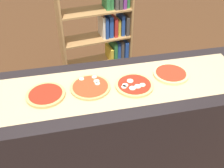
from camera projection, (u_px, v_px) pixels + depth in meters
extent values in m
plane|color=#4C2D19|center=(112.00, 164.00, 2.33)|extent=(12.00, 12.00, 0.00)
cube|color=black|center=(112.00, 130.00, 2.05)|extent=(2.47, 0.70, 0.90)
cube|color=tan|center=(112.00, 86.00, 1.78)|extent=(2.00, 0.49, 0.00)
cylinder|color=tan|center=(46.00, 95.00, 1.69)|extent=(0.26, 0.26, 0.02)
cylinder|color=#AD2314|center=(46.00, 94.00, 1.68)|extent=(0.22, 0.22, 0.00)
cylinder|color=tan|center=(90.00, 87.00, 1.76)|extent=(0.28, 0.28, 0.02)
cylinder|color=red|center=(90.00, 86.00, 1.75)|extent=(0.25, 0.25, 0.00)
cylinder|color=#EFE5CC|center=(82.00, 79.00, 1.81)|extent=(0.04, 0.04, 0.00)
cylinder|color=#EFE5CC|center=(97.00, 81.00, 1.79)|extent=(0.04, 0.04, 0.00)
cylinder|color=#EFE5CC|center=(94.00, 77.00, 1.83)|extent=(0.04, 0.04, 0.00)
cylinder|color=#EFE5CC|center=(97.00, 83.00, 1.77)|extent=(0.04, 0.04, 0.00)
cylinder|color=#DBB26B|center=(134.00, 85.00, 1.77)|extent=(0.27, 0.27, 0.02)
cylinder|color=#AD2314|center=(134.00, 84.00, 1.76)|extent=(0.23, 0.23, 0.00)
cylinder|color=#EFE5CC|center=(130.00, 81.00, 1.78)|extent=(0.05, 0.05, 0.00)
cylinder|color=#EFE5CC|center=(132.00, 88.00, 1.72)|extent=(0.04, 0.04, 0.00)
cylinder|color=#EFE5CC|center=(125.00, 85.00, 1.75)|extent=(0.04, 0.04, 0.00)
cylinder|color=#EFE5CC|center=(143.00, 85.00, 1.75)|extent=(0.04, 0.04, 0.00)
cylinder|color=#EFE5CC|center=(124.00, 87.00, 1.73)|extent=(0.04, 0.04, 0.00)
cylinder|color=#EFE5CC|center=(138.00, 86.00, 1.74)|extent=(0.05, 0.05, 0.00)
cylinder|color=#E5C17F|center=(171.00, 74.00, 1.88)|extent=(0.26, 0.26, 0.02)
cylinder|color=red|center=(171.00, 73.00, 1.87)|extent=(0.22, 0.22, 0.00)
cube|color=#A87A47|center=(127.00, 32.00, 3.02)|extent=(0.06, 0.28, 1.32)
cube|color=#A87A47|center=(62.00, 43.00, 2.81)|extent=(0.06, 0.28, 1.32)
cube|color=#A87A47|center=(98.00, 83.00, 3.31)|extent=(0.80, 0.39, 0.02)
cube|color=#B22823|center=(123.00, 71.00, 3.34)|extent=(0.05, 0.17, 0.19)
cube|color=#B22823|center=(121.00, 70.00, 3.32)|extent=(0.06, 0.24, 0.24)
cube|color=orange|center=(118.00, 71.00, 3.32)|extent=(0.06, 0.17, 0.21)
cube|color=#47423D|center=(115.00, 73.00, 3.31)|extent=(0.07, 0.19, 0.18)
cube|color=#A87A47|center=(97.00, 62.00, 3.11)|extent=(0.80, 0.39, 0.02)
cube|color=#234799|center=(123.00, 48.00, 3.13)|extent=(0.08, 0.24, 0.23)
cube|color=#47423D|center=(120.00, 48.00, 3.12)|extent=(0.07, 0.22, 0.25)
cube|color=#234799|center=(117.00, 49.00, 3.11)|extent=(0.06, 0.20, 0.23)
cube|color=#2D753D|center=(113.00, 49.00, 3.09)|extent=(0.07, 0.22, 0.24)
cube|color=gold|center=(109.00, 53.00, 3.10)|extent=(0.06, 0.23, 0.17)
cube|color=#A87A47|center=(96.00, 38.00, 2.92)|extent=(0.80, 0.39, 0.02)
cube|color=#47423D|center=(124.00, 24.00, 2.94)|extent=(0.07, 0.23, 0.22)
cube|color=#234799|center=(120.00, 23.00, 2.92)|extent=(0.06, 0.20, 0.24)
cube|color=gold|center=(117.00, 26.00, 2.93)|extent=(0.06, 0.18, 0.19)
cube|color=#B22823|center=(113.00, 25.00, 2.90)|extent=(0.07, 0.21, 0.22)
cube|color=#234799|center=(109.00, 25.00, 2.88)|extent=(0.07, 0.20, 0.25)
cube|color=#234799|center=(105.00, 26.00, 2.87)|extent=(0.06, 0.21, 0.23)
cube|color=silver|center=(102.00, 26.00, 2.85)|extent=(0.05, 0.20, 0.26)
cube|color=#A87A47|center=(95.00, 10.00, 2.72)|extent=(0.80, 0.39, 0.02)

